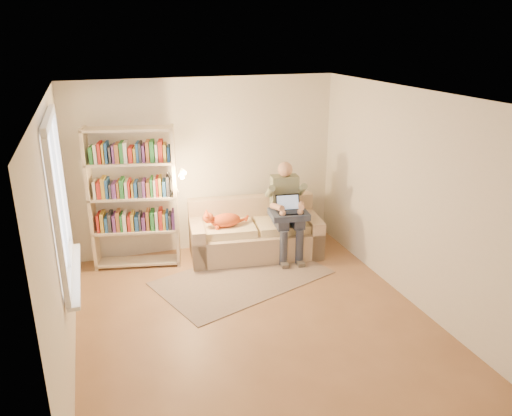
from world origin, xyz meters
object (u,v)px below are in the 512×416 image
object	(u,v)px
bookshelf	(133,192)
laptop	(288,207)
cat	(224,220)
sofa	(254,235)
person	(286,205)

from	to	relation	value
bookshelf	laptop	bearing A→B (deg)	-1.01
cat	sofa	bearing A→B (deg)	14.75
sofa	laptop	size ratio (longest dim) A/B	5.24
cat	laptop	xyz separation A→B (m)	(0.89, -0.27, 0.18)
sofa	laptop	world-z (taller)	laptop
sofa	laptop	distance (m)	0.73
person	sofa	bearing A→B (deg)	161.65
sofa	laptop	bearing A→B (deg)	-31.95
cat	bookshelf	size ratio (longest dim) A/B	0.34
sofa	person	world-z (taller)	person
person	laptop	distance (m)	0.13
person	laptop	world-z (taller)	person
person	bookshelf	xyz separation A→B (m)	(-2.14, 0.36, 0.32)
bookshelf	cat	bearing A→B (deg)	1.93
laptop	cat	bearing A→B (deg)	170.43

